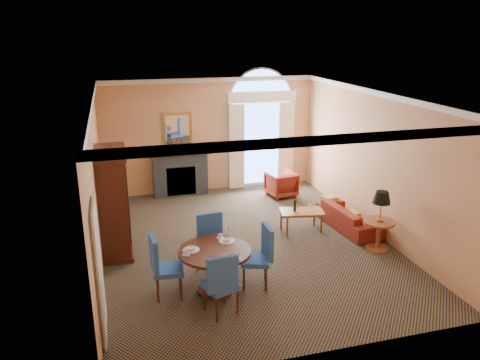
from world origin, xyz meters
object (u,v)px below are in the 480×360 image
object	(u,v)px
side_table	(380,214)
armoire	(113,204)
dining_table	(215,261)
sofa	(349,217)
coffee_table	(301,213)
armchair	(281,184)

from	to	relation	value
side_table	armoire	bearing A→B (deg)	166.20
side_table	dining_table	bearing A→B (deg)	-169.13
sofa	coffee_table	xyz separation A→B (m)	(-1.15, 0.14, 0.19)
armoire	coffee_table	world-z (taller)	armoire
dining_table	side_table	distance (m)	3.74
sofa	dining_table	bearing A→B (deg)	112.06
coffee_table	side_table	distance (m)	1.81
armoire	sofa	world-z (taller)	armoire
dining_table	armchair	world-z (taller)	dining_table
coffee_table	armoire	bearing A→B (deg)	-169.33
dining_table	sofa	bearing A→B (deg)	27.47
armchair	coffee_table	distance (m)	2.42
sofa	armoire	bearing A→B (deg)	83.15
dining_table	coffee_table	distance (m)	3.19
dining_table	coffee_table	bearing A→B (deg)	39.24
armoire	side_table	distance (m)	5.48
armchair	coffee_table	bearing A→B (deg)	70.87
dining_table	side_table	xyz separation A→B (m)	(3.66, 0.70, 0.22)
armoire	side_table	bearing A→B (deg)	-13.80
sofa	armchair	bearing A→B (deg)	11.47
armchair	coffee_table	xyz separation A→B (m)	(-0.38, -2.38, 0.11)
dining_table	side_table	size ratio (longest dim) A/B	1.00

